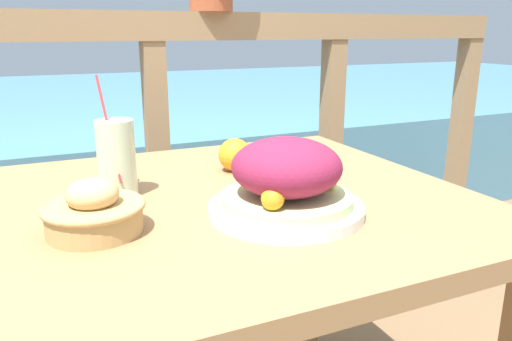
% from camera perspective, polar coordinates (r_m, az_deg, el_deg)
% --- Properties ---
extents(patio_table, '(0.93, 0.90, 0.74)m').
position_cam_1_polar(patio_table, '(1.08, -2.07, -8.07)').
color(patio_table, '#997047').
rests_on(patio_table, ground_plane).
extents(railing_fence, '(2.80, 0.08, 1.12)m').
position_cam_1_polar(railing_fence, '(1.69, -11.31, 5.20)').
color(railing_fence, '#937551').
rests_on(railing_fence, ground_plane).
extents(sea_backdrop, '(12.00, 4.00, 0.58)m').
position_cam_1_polar(sea_backdrop, '(4.21, -18.91, 4.27)').
color(sea_backdrop, teal).
rests_on(sea_backdrop, ground_plane).
extents(salad_plate, '(0.29, 0.29, 0.14)m').
position_cam_1_polar(salad_plate, '(0.91, 3.49, -1.31)').
color(salad_plate, silver).
rests_on(salad_plate, patio_table).
extents(drink_glass, '(0.08, 0.09, 0.24)m').
position_cam_1_polar(drink_glass, '(1.05, -15.65, 1.32)').
color(drink_glass, beige).
rests_on(drink_glass, patio_table).
extents(bread_basket, '(0.17, 0.17, 0.09)m').
position_cam_1_polar(bread_basket, '(0.88, -18.04, -4.48)').
color(bread_basket, tan).
rests_on(bread_basket, patio_table).
extents(orange_near_basket, '(0.08, 0.08, 0.08)m').
position_cam_1_polar(orange_near_basket, '(1.20, -2.43, 1.80)').
color(orange_near_basket, orange).
rests_on(orange_near_basket, patio_table).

